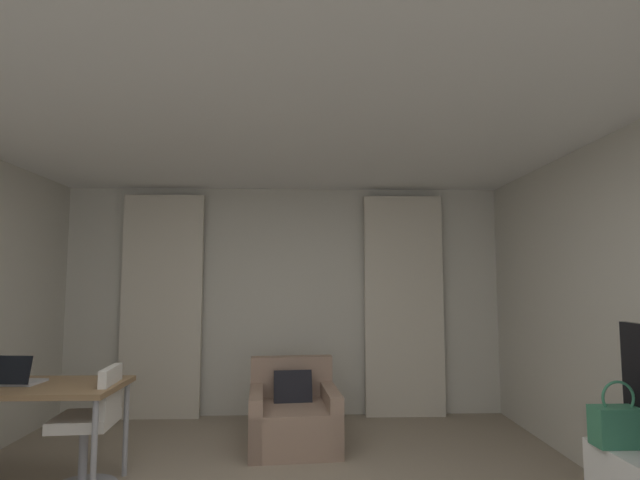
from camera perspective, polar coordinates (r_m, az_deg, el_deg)
The scene contains 9 objects.
wall_window at distance 5.57m, azimuth -4.32°, elevation -7.17°, with size 5.12×0.06×2.60m.
ceiling at distance 2.78m, azimuth -7.09°, elevation 18.86°, with size 5.12×6.12×0.06m, color white.
curtain_left_panel at distance 5.67m, azimuth -18.51°, elevation -7.39°, with size 0.90×0.06×2.50m.
curtain_right_panel at distance 5.55m, azimuth 10.07°, elevation -7.63°, with size 0.90×0.06×2.50m.
armchair at distance 4.69m, azimuth -3.23°, elevation -20.49°, with size 0.88×0.90×0.76m.
desk at distance 4.21m, azimuth -31.79°, elevation -15.43°, with size 1.34×0.66×0.76m.
desk_chair at distance 4.07m, azimuth -25.97°, elevation -20.44°, with size 0.48×0.48×0.88m.
laptop at distance 4.24m, azimuth -32.80°, elevation -13.81°, with size 0.34×0.27×0.22m.
handbag_primary at distance 3.37m, azimuth 32.38°, elevation -18.27°, with size 0.30×0.14×0.37m.
Camera 1 is at (0.25, -2.53, 1.50)m, focal length 26.58 mm.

